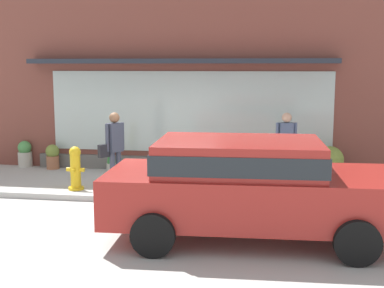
% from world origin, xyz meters
% --- Properties ---
extents(ground_plane, '(60.00, 60.00, 0.00)m').
position_xyz_m(ground_plane, '(0.00, 0.00, 0.00)').
color(ground_plane, '#B2AFA8').
extents(curb_strip, '(14.00, 0.24, 0.12)m').
position_xyz_m(curb_strip, '(0.00, -0.20, 0.06)').
color(curb_strip, '#B2B2AD').
rests_on(curb_strip, ground_plane).
extents(storefront, '(14.00, 0.81, 5.35)m').
position_xyz_m(storefront, '(0.00, 3.19, 2.61)').
color(storefront, brown).
rests_on(storefront, ground_plane).
extents(fire_hydrant, '(0.40, 0.37, 0.96)m').
position_xyz_m(fire_hydrant, '(-1.89, 0.61, 0.48)').
color(fire_hydrant, gold).
rests_on(fire_hydrant, ground_plane).
extents(pedestrian_with_handbag, '(0.47, 0.57, 1.71)m').
position_xyz_m(pedestrian_with_handbag, '(-1.05, 0.77, 1.00)').
color(pedestrian_with_handbag, '#333847').
rests_on(pedestrian_with_handbag, ground_plane).
extents(pedestrian_passerby, '(0.47, 0.23, 1.66)m').
position_xyz_m(pedestrian_passerby, '(2.67, 1.76, 0.97)').
color(pedestrian_passerby, brown).
rests_on(pedestrian_passerby, ground_plane).
extents(parked_car_red, '(4.63, 2.24, 1.57)m').
position_xyz_m(parked_car_red, '(2.01, -2.03, 0.90)').
color(parked_car_red, maroon).
rests_on(parked_car_red, ground_plane).
extents(potted_plant_near_hydrant, '(0.62, 0.62, 0.76)m').
position_xyz_m(potted_plant_near_hydrant, '(2.08, 2.61, 0.39)').
color(potted_plant_near_hydrant, '#9E6042').
rests_on(potted_plant_near_hydrant, ground_plane).
extents(potted_plant_window_center, '(0.44, 0.44, 0.67)m').
position_xyz_m(potted_plant_window_center, '(-0.20, 2.50, 0.36)').
color(potted_plant_window_center, '#33473D').
rests_on(potted_plant_window_center, ground_plane).
extents(potted_plant_window_right, '(0.25, 0.25, 1.07)m').
position_xyz_m(potted_plant_window_right, '(-1.67, 2.43, 0.51)').
color(potted_plant_window_right, '#B7B2A3').
rests_on(potted_plant_window_right, ground_plane).
extents(potted_plant_corner_tall, '(0.65, 0.65, 0.81)m').
position_xyz_m(potted_plant_corner_tall, '(3.73, 2.50, 0.42)').
color(potted_plant_corner_tall, '#33473D').
rests_on(potted_plant_corner_tall, ground_plane).
extents(potted_plant_low_front, '(0.26, 0.26, 0.56)m').
position_xyz_m(potted_plant_low_front, '(1.15, 2.59, 0.28)').
color(potted_plant_low_front, '#B7B2A3').
rests_on(potted_plant_low_front, ground_plane).
extents(potted_plant_trailing_edge, '(0.38, 0.38, 0.70)m').
position_xyz_m(potted_plant_trailing_edge, '(-4.24, 2.89, 0.35)').
color(potted_plant_trailing_edge, '#B7B2A3').
rests_on(potted_plant_trailing_edge, ground_plane).
extents(potted_plant_window_left, '(0.36, 0.36, 0.65)m').
position_xyz_m(potted_plant_window_left, '(-3.37, 2.71, 0.34)').
color(potted_plant_window_left, '#9E6042').
rests_on(potted_plant_window_left, ground_plane).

